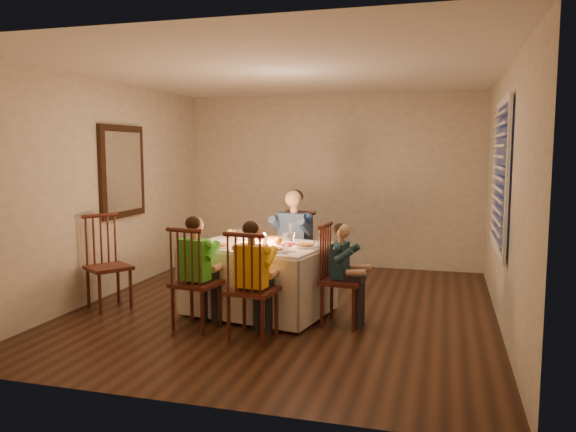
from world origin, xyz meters
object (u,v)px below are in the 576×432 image
(adult, at_px, (293,296))
(child_yellow, at_px, (253,338))
(chair_near_right, at_px, (253,338))
(serving_bowl, at_px, (235,235))
(chair_extra, at_px, (110,308))
(chair_adult, at_px, (293,296))
(chair_near_left, at_px, (197,328))
(child_green, at_px, (197,328))
(dining_table, at_px, (259,264))
(child_teal, at_px, (342,325))
(chair_end, at_px, (342,325))

(adult, height_order, child_yellow, adult)
(chair_near_right, height_order, serving_bowl, serving_bowl)
(chair_extra, height_order, child_yellow, child_yellow)
(chair_adult, bearing_deg, serving_bowl, -131.49)
(chair_near_left, bearing_deg, chair_extra, -8.08)
(chair_adult, bearing_deg, child_green, -97.85)
(dining_table, relative_size, child_teal, 1.56)
(child_teal, relative_size, serving_bowl, 5.18)
(chair_extra, xyz_separation_m, child_green, (1.24, -0.38, 0.00))
(chair_adult, distance_m, chair_near_right, 1.60)
(dining_table, relative_size, adult, 1.25)
(chair_near_right, height_order, child_green, child_green)
(chair_adult, bearing_deg, dining_table, -88.29)
(adult, xyz_separation_m, child_teal, (0.78, -0.97, 0.00))
(dining_table, xyz_separation_m, chair_near_left, (-0.42, -0.69, -0.54))
(chair_near_right, xyz_separation_m, serving_bowl, (-0.63, 1.19, 0.78))
(chair_adult, xyz_separation_m, chair_extra, (-1.83, -1.10, 0.00))
(chair_near_right, distance_m, child_green, 0.64)
(chair_near_left, relative_size, serving_bowl, 5.14)
(chair_adult, xyz_separation_m, chair_end, (0.78, -0.97, 0.00))
(chair_extra, distance_m, adult, 2.14)
(chair_adult, height_order, adult, adult)
(child_yellow, distance_m, serving_bowl, 1.56)
(chair_near_right, height_order, chair_end, same)
(adult, bearing_deg, chair_near_right, -74.63)
(chair_extra, bearing_deg, chair_near_left, -73.23)
(chair_end, height_order, chair_extra, chair_extra)
(chair_near_right, relative_size, serving_bowl, 5.14)
(chair_near_right, bearing_deg, chair_near_left, -4.52)
(dining_table, bearing_deg, chair_near_left, -110.49)
(chair_end, relative_size, child_teal, 0.99)
(dining_table, height_order, chair_near_left, dining_table)
(dining_table, distance_m, chair_near_left, 0.97)
(dining_table, height_order, child_green, dining_table)
(child_green, bearing_deg, chair_adult, -102.60)
(chair_adult, distance_m, chair_end, 1.24)
(child_teal, bearing_deg, chair_adult, 43.88)
(child_yellow, bearing_deg, chair_end, -133.09)
(chair_end, bearing_deg, chair_extra, 97.92)
(child_green, distance_m, child_yellow, 0.64)
(dining_table, relative_size, serving_bowl, 8.09)
(chair_adult, relative_size, child_yellow, 0.92)
(chair_adult, height_order, child_yellow, child_yellow)
(dining_table, height_order, chair_near_right, dining_table)
(chair_near_right, xyz_separation_m, child_teal, (0.74, 0.63, 0.00))
(adult, xyz_separation_m, child_yellow, (0.04, -1.60, 0.00))
(adult, relative_size, child_green, 1.15)
(chair_adult, distance_m, child_teal, 1.24)
(child_yellow, bearing_deg, adult, -82.16)
(chair_adult, relative_size, serving_bowl, 5.14)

